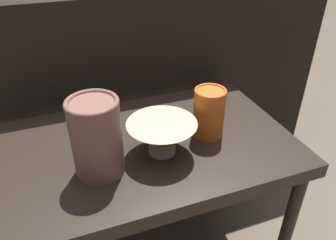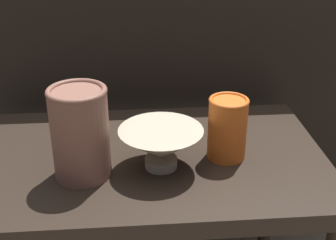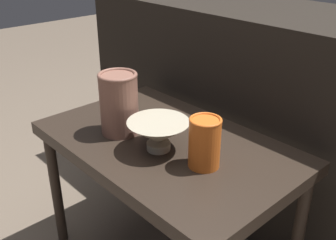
# 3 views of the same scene
# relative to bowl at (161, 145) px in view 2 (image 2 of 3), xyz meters

# --- Properties ---
(table) EXTENTS (0.78, 0.49, 0.49)m
(table) POSITION_rel_bowl_xyz_m (-0.02, 0.05, -0.11)
(table) COLOR #2D231C
(table) RESTS_ON ground_plane
(couch_backdrop) EXTENTS (1.63, 0.50, 0.81)m
(couch_backdrop) POSITION_rel_bowl_xyz_m (-0.02, 0.61, -0.14)
(couch_backdrop) COLOR black
(couch_backdrop) RESTS_ON ground_plane
(bowl) EXTENTS (0.18, 0.18, 0.09)m
(bowl) POSITION_rel_bowl_xyz_m (0.00, 0.00, 0.00)
(bowl) COLOR #B2A88E
(bowl) RESTS_ON table
(vase_textured_left) EXTENTS (0.12, 0.12, 0.19)m
(vase_textured_left) POSITION_rel_bowl_xyz_m (-0.16, -0.02, 0.05)
(vase_textured_left) COLOR brown
(vase_textured_left) RESTS_ON table
(vase_colorful_right) EXTENTS (0.09, 0.09, 0.14)m
(vase_colorful_right) POSITION_rel_bowl_xyz_m (0.15, 0.03, 0.02)
(vase_colorful_right) COLOR orange
(vase_colorful_right) RESTS_ON table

